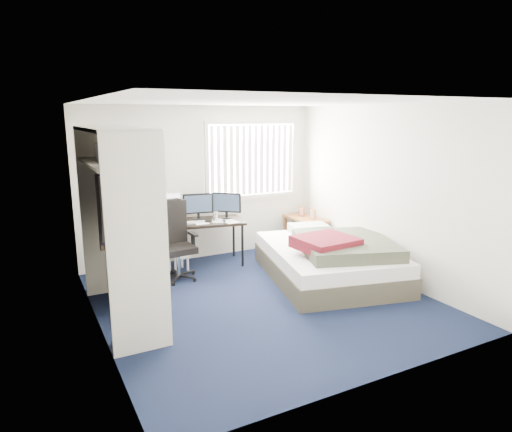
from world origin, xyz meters
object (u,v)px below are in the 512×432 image
at_px(office_chair, 176,248).
at_px(nightstand, 306,221).
at_px(desk, 197,219).
at_px(bed, 330,259).

relative_size(office_chair, nightstand, 1.32).
height_order(desk, office_chair, desk).
relative_size(desk, nightstand, 1.77).
relative_size(office_chair, bed, 0.46).
distance_m(desk, nightstand, 2.00).
height_order(desk, bed, desk).
distance_m(desk, office_chair, 0.72).
bearing_deg(office_chair, desk, 40.91).
height_order(office_chair, nightstand, office_chair).
bearing_deg(desk, nightstand, -3.53).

